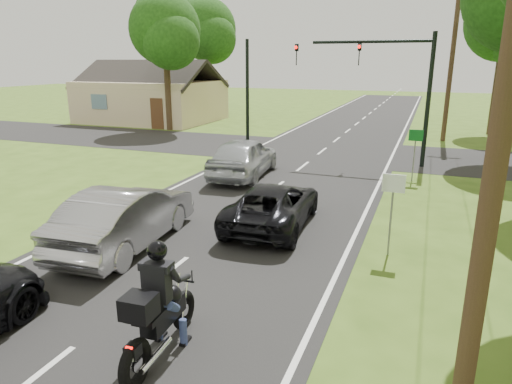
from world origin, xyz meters
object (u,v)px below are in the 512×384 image
Objects in this scene: dark_suv at (273,205)px; silver_sedan at (126,217)px; utility_pole_far at (452,55)px; traffic_signal at (388,75)px; sign_white at (393,195)px; silver_suv at (244,157)px; sign_green at (415,143)px; motorcycle_rider at (158,313)px.

dark_suv is 0.94× the size of silver_sedan.
silver_sedan is 22.76m from utility_pole_far.
traffic_signal is 3.00× the size of sign_white.
sign_green is (6.77, 1.71, 0.74)m from silver_suv.
sign_green is at bearing -120.95° from dark_suv.
silver_sedan is at bearing 128.68° from motorcycle_rider.
traffic_signal is at bearing 117.38° from sign_green.
sign_white reaches higher than motorcycle_rider.
silver_suv is (-3.40, 11.91, 0.04)m from motorcycle_rider.
sign_green reaches higher than silver_sedan.
motorcycle_rider is 0.52× the size of dark_suv.
utility_pole_far is 4.71× the size of sign_green.
utility_pole_far is (8.07, 12.73, 4.23)m from silver_suv.
sign_white is at bearing -82.95° from traffic_signal.
silver_suv is 2.33× the size of sign_green.
traffic_signal is (5.21, 12.85, 3.32)m from silver_sedan.
dark_suv is 19.19m from utility_pole_far.
sign_green is (6.77, 9.83, 0.78)m from silver_sedan.
sign_white is at bearing 131.59° from silver_suv.
motorcycle_rider is at bearing -103.88° from sign_green.
sign_green is at bearing -170.47° from silver_suv.
dark_suv is 0.93× the size of silver_suv.
silver_suv is at bearing -122.37° from utility_pole_far.
motorcycle_rider is at bearing 127.16° from silver_sedan.
silver_sedan is 2.31× the size of sign_white.
sign_white is (6.57, -6.29, 0.74)m from silver_suv.
silver_suv reaches higher than dark_suv.
utility_pole_far is (4.67, 24.64, 4.27)m from motorcycle_rider.
silver_sedan is 0.49× the size of utility_pole_far.
sign_green is at bearing -129.39° from silver_sedan.
sign_white reaches higher than silver_suv.
utility_pole_far reaches higher than sign_white.
silver_sedan is 11.97m from sign_green.
traffic_signal reaches higher than silver_suv.
motorcycle_rider is at bearing 89.04° from dark_suv.
traffic_signal is at bearing -116.90° from silver_sedan.
silver_sedan is (-3.13, -2.85, 0.17)m from dark_suv.
traffic_signal is at bearing -142.41° from silver_suv.
dark_suv is 0.72× the size of traffic_signal.
sign_white is (3.45, -1.02, 0.95)m from dark_suv.
silver_suv is (-3.12, 5.27, 0.20)m from dark_suv.
dark_suv is at bearing -142.46° from silver_sedan.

